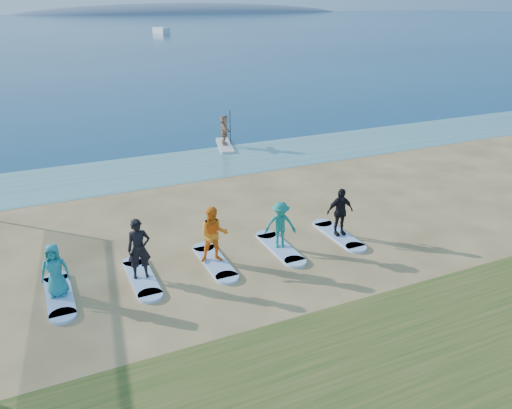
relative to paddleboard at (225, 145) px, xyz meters
name	(u,v)px	position (x,y,z in m)	size (l,w,h in m)	color
ground	(264,262)	(-3.77, -12.97, -0.06)	(600.00, 600.00, 0.00)	tan
shallow_water	(172,167)	(-3.77, -2.47, -0.05)	(600.00, 600.00, 0.00)	teal
ocean	(34,27)	(-3.77, 147.03, -0.05)	(600.00, 600.00, 0.00)	navy
island_ridge	(192,13)	(91.23, 287.03, -0.06)	(220.00, 56.00, 18.00)	slate
paddleboard	(225,145)	(0.00, 0.00, 0.00)	(0.70, 3.00, 0.12)	silver
paddleboarder	(224,130)	(0.00, 0.00, 0.89)	(1.53, 0.49, 1.65)	tan
boat_offshore_b	(161,33)	(23.08, 100.87, -0.06)	(1.98, 5.54, 1.36)	silver
surfboard_0	(59,296)	(-9.80, -12.40, -0.01)	(0.70, 2.20, 0.09)	#A4CAFF
student_0	(55,270)	(-9.80, -12.40, 0.79)	(0.75, 0.49, 1.53)	teal
surfboard_1	(142,278)	(-7.50, -12.40, -0.01)	(0.70, 2.20, 0.09)	#A4CAFF
student_1	(139,249)	(-7.50, -12.40, 0.94)	(0.67, 0.44, 1.83)	black
surfboard_2	(215,262)	(-5.21, -12.40, -0.01)	(0.70, 2.20, 0.09)	#A4CAFF
student_2	(214,235)	(-5.21, -12.40, 0.93)	(0.88, 0.68, 1.80)	orange
surfboard_3	(280,248)	(-2.92, -12.40, -0.01)	(0.70, 2.20, 0.09)	#A4CAFF
student_3	(280,225)	(-2.92, -12.40, 0.82)	(1.02, 0.59, 1.58)	#1A8174
surfboard_4	(338,235)	(-0.63, -12.40, -0.01)	(0.70, 2.20, 0.09)	#A4CAFF
student_4	(340,212)	(-0.63, -12.40, 0.87)	(0.99, 0.41, 1.68)	black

